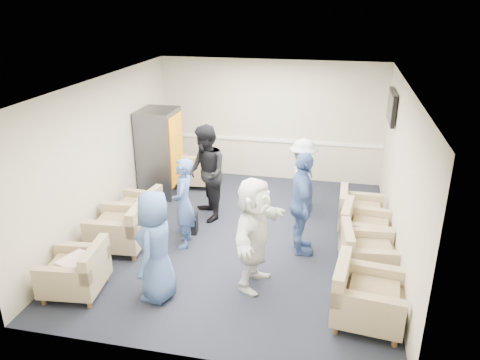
% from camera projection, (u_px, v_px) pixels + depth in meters
% --- Properties ---
extents(floor, '(6.00, 6.00, 0.00)m').
position_uv_depth(floor, '(243.00, 237.00, 8.25)').
color(floor, black).
rests_on(floor, ground).
extents(ceiling, '(6.00, 6.00, 0.00)m').
position_uv_depth(ceiling, '(243.00, 83.00, 7.25)').
color(ceiling, silver).
rests_on(ceiling, back_wall).
extents(back_wall, '(5.00, 0.02, 2.70)m').
position_uv_depth(back_wall, '(270.00, 121.00, 10.47)').
color(back_wall, beige).
rests_on(back_wall, floor).
extents(front_wall, '(5.00, 0.02, 2.70)m').
position_uv_depth(front_wall, '(186.00, 258.00, 5.02)').
color(front_wall, beige).
rests_on(front_wall, floor).
extents(left_wall, '(0.02, 6.00, 2.70)m').
position_uv_depth(left_wall, '(104.00, 155.00, 8.24)').
color(left_wall, beige).
rests_on(left_wall, floor).
extents(right_wall, '(0.02, 6.00, 2.70)m').
position_uv_depth(right_wall, '(400.00, 177.00, 7.26)').
color(right_wall, beige).
rests_on(right_wall, floor).
extents(chair_rail, '(4.98, 0.04, 0.06)m').
position_uv_depth(chair_rail, '(270.00, 140.00, 10.62)').
color(chair_rail, white).
rests_on(chair_rail, back_wall).
extents(tv, '(0.10, 1.00, 0.58)m').
position_uv_depth(tv, '(392.00, 107.00, 8.65)').
color(tv, black).
rests_on(tv, right_wall).
extents(armchair_left_near, '(0.89, 0.89, 0.64)m').
position_uv_depth(armchair_left_near, '(78.00, 273.00, 6.61)').
color(armchair_left_near, '#9D8965').
rests_on(armchair_left_near, floor).
extents(armchair_left_mid, '(0.94, 0.94, 0.71)m').
position_uv_depth(armchair_left_mid, '(123.00, 229.00, 7.77)').
color(armchair_left_mid, '#9D8965').
rests_on(armchair_left_mid, floor).
extents(armchair_left_far, '(0.86, 0.86, 0.62)m').
position_uv_depth(armchair_left_far, '(138.00, 211.00, 8.52)').
color(armchair_left_far, '#9D8965').
rests_on(armchair_left_far, floor).
extents(armchair_right_near, '(0.98, 0.98, 0.70)m').
position_uv_depth(armchair_right_near, '(364.00, 298.00, 6.01)').
color(armchair_right_near, '#9D8965').
rests_on(armchair_right_near, floor).
extents(armchair_right_midnear, '(0.88, 0.88, 0.65)m').
position_uv_depth(armchair_right_midnear, '(365.00, 255.00, 7.05)').
color(armchair_right_midnear, '#9D8965').
rests_on(armchair_right_midnear, floor).
extents(armchair_right_midfar, '(0.90, 0.90, 0.65)m').
position_uv_depth(armchair_right_midfar, '(363.00, 231.00, 7.78)').
color(armchair_right_midfar, '#9D8965').
rests_on(armchair_right_midfar, floor).
extents(armchair_right_far, '(0.80, 0.80, 0.63)m').
position_uv_depth(armchair_right_far, '(358.00, 213.00, 8.41)').
color(armchair_right_far, '#9D8965').
rests_on(armchair_right_far, floor).
extents(armchair_corner, '(0.88, 0.88, 0.65)m').
position_uv_depth(armchair_corner, '(195.00, 172.00, 10.37)').
color(armchair_corner, '#9D8965').
rests_on(armchair_corner, floor).
extents(vending_machine, '(0.74, 0.86, 1.82)m').
position_uv_depth(vending_machine, '(160.00, 153.00, 9.75)').
color(vending_machine, '#4C4D54').
rests_on(vending_machine, floor).
extents(backpack, '(0.28, 0.21, 0.45)m').
position_uv_depth(backpack, '(190.00, 221.00, 8.31)').
color(backpack, black).
rests_on(backpack, floor).
extents(pillow, '(0.47, 0.54, 0.13)m').
position_uv_depth(pillow, '(76.00, 263.00, 6.54)').
color(pillow, white).
rests_on(pillow, armchair_left_near).
extents(person_front_left, '(0.51, 0.79, 1.60)m').
position_uv_depth(person_front_left, '(156.00, 246.00, 6.35)').
color(person_front_left, '#3E5B96').
rests_on(person_front_left, floor).
extents(person_mid_left, '(0.45, 0.61, 1.55)m').
position_uv_depth(person_mid_left, '(184.00, 203.00, 7.72)').
color(person_mid_left, '#3E5B96').
rests_on(person_mid_left, floor).
extents(person_back_left, '(1.03, 1.11, 1.81)m').
position_uv_depth(person_back_left, '(206.00, 174.00, 8.62)').
color(person_back_left, black).
rests_on(person_back_left, floor).
extents(person_back_right, '(0.56, 0.97, 1.49)m').
position_uv_depth(person_back_right, '(302.00, 177.00, 8.91)').
color(person_back_right, silver).
rests_on(person_back_right, floor).
extents(person_mid_right, '(0.63, 1.08, 1.72)m').
position_uv_depth(person_mid_right, '(302.00, 204.00, 7.47)').
color(person_mid_right, '#3E5B96').
rests_on(person_mid_right, floor).
extents(person_front_right, '(0.78, 1.62, 1.68)m').
position_uv_depth(person_front_right, '(254.00, 234.00, 6.60)').
color(person_front_right, white).
rests_on(person_front_right, floor).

